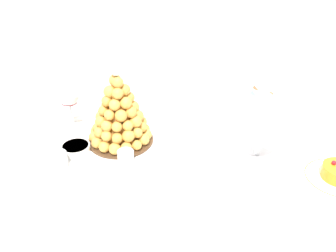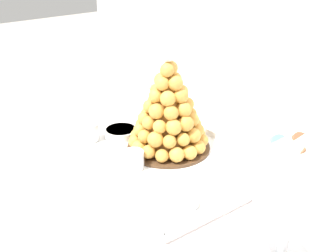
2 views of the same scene
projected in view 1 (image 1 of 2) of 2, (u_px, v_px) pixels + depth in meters
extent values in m
cylinder|color=brown|center=(26.00, 186.00, 1.74)|extent=(0.04, 0.04, 0.76)
cylinder|color=brown|center=(295.00, 185.00, 1.75)|extent=(0.04, 0.04, 0.76)
cube|color=brown|center=(159.00, 163.00, 1.24)|extent=(1.38, 0.83, 0.02)
cube|color=white|center=(159.00, 161.00, 1.24)|extent=(1.44, 0.89, 0.00)
cube|color=white|center=(160.00, 135.00, 1.71)|extent=(1.44, 0.01, 0.36)
cube|color=white|center=(128.00, 149.00, 1.28)|extent=(0.55, 0.39, 0.01)
cube|color=white|center=(122.00, 183.00, 1.11)|extent=(0.55, 0.01, 0.02)
cube|color=white|center=(132.00, 118.00, 1.44)|extent=(0.55, 0.01, 0.02)
cube|color=white|center=(47.00, 147.00, 1.28)|extent=(0.01, 0.39, 0.02)
cube|color=white|center=(208.00, 146.00, 1.28)|extent=(0.01, 0.39, 0.02)
cylinder|color=white|center=(128.00, 148.00, 1.28)|extent=(0.36, 0.36, 0.00)
cylinder|color=#4C331E|center=(121.00, 140.00, 1.32)|extent=(0.23, 0.23, 0.01)
cone|color=#BC7F36|center=(119.00, 110.00, 1.26)|extent=(0.15, 0.15, 0.23)
sphere|color=gold|center=(146.00, 134.00, 1.31)|extent=(0.04, 0.04, 0.04)
sphere|color=gold|center=(145.00, 129.00, 1.34)|extent=(0.04, 0.04, 0.04)
sphere|color=gold|center=(139.00, 124.00, 1.36)|extent=(0.04, 0.04, 0.04)
sphere|color=gold|center=(130.00, 121.00, 1.38)|extent=(0.04, 0.04, 0.04)
sphere|color=gold|center=(120.00, 121.00, 1.38)|extent=(0.04, 0.04, 0.04)
sphere|color=gold|center=(110.00, 123.00, 1.37)|extent=(0.04, 0.04, 0.04)
sphere|color=gold|center=(102.00, 126.00, 1.35)|extent=(0.04, 0.04, 0.04)
sphere|color=gold|center=(96.00, 131.00, 1.32)|extent=(0.04, 0.04, 0.04)
sphere|color=gold|center=(94.00, 137.00, 1.29)|extent=(0.04, 0.04, 0.04)
sphere|color=gold|center=(97.00, 143.00, 1.26)|extent=(0.04, 0.04, 0.04)
sphere|color=gold|center=(104.00, 147.00, 1.24)|extent=(0.04, 0.04, 0.04)
sphere|color=gold|center=(115.00, 149.00, 1.23)|extent=(0.04, 0.04, 0.04)
sphere|color=gold|center=(126.00, 147.00, 1.23)|extent=(0.04, 0.04, 0.04)
sphere|color=gold|center=(137.00, 145.00, 1.25)|extent=(0.04, 0.04, 0.04)
sphere|color=gold|center=(144.00, 140.00, 1.28)|extent=(0.04, 0.04, 0.04)
sphere|color=gold|center=(141.00, 122.00, 1.31)|extent=(0.04, 0.04, 0.04)
sphere|color=gold|center=(136.00, 118.00, 1.34)|extent=(0.04, 0.04, 0.04)
sphere|color=gold|center=(127.00, 116.00, 1.35)|extent=(0.04, 0.04, 0.04)
sphere|color=gold|center=(117.00, 115.00, 1.35)|extent=(0.04, 0.04, 0.04)
sphere|color=gold|center=(107.00, 117.00, 1.34)|extent=(0.04, 0.04, 0.04)
sphere|color=gold|center=(100.00, 122.00, 1.31)|extent=(0.04, 0.04, 0.04)
sphere|color=gold|center=(97.00, 128.00, 1.28)|extent=(0.03, 0.03, 0.03)
sphere|color=gold|center=(99.00, 132.00, 1.25)|extent=(0.04, 0.04, 0.04)
sphere|color=gold|center=(107.00, 136.00, 1.23)|extent=(0.04, 0.04, 0.04)
sphere|color=gold|center=(117.00, 138.00, 1.22)|extent=(0.04, 0.04, 0.04)
sphere|color=gold|center=(128.00, 136.00, 1.23)|extent=(0.04, 0.04, 0.04)
sphere|color=gold|center=(137.00, 133.00, 1.25)|extent=(0.04, 0.04, 0.04)
sphere|color=gold|center=(142.00, 127.00, 1.28)|extent=(0.03, 0.03, 0.03)
sphere|color=gold|center=(134.00, 112.00, 1.31)|extent=(0.04, 0.04, 0.04)
sphere|color=gold|center=(126.00, 109.00, 1.32)|extent=(0.04, 0.04, 0.04)
sphere|color=gold|center=(116.00, 109.00, 1.32)|extent=(0.04, 0.04, 0.04)
sphere|color=gold|center=(107.00, 112.00, 1.31)|extent=(0.04, 0.04, 0.04)
sphere|color=gold|center=(101.00, 117.00, 1.28)|extent=(0.04, 0.04, 0.04)
sphere|color=gold|center=(101.00, 122.00, 1.25)|extent=(0.04, 0.04, 0.04)
sphere|color=gold|center=(107.00, 126.00, 1.23)|extent=(0.04, 0.04, 0.04)
sphere|color=gold|center=(117.00, 127.00, 1.22)|extent=(0.03, 0.03, 0.03)
sphere|color=gold|center=(128.00, 126.00, 1.23)|extent=(0.04, 0.04, 0.04)
sphere|color=gold|center=(136.00, 121.00, 1.25)|extent=(0.04, 0.04, 0.04)
sphere|color=gold|center=(138.00, 116.00, 1.28)|extent=(0.04, 0.04, 0.04)
sphere|color=gold|center=(127.00, 102.00, 1.29)|extent=(0.04, 0.04, 0.04)
sphere|color=gold|center=(116.00, 102.00, 1.30)|extent=(0.04, 0.04, 0.04)
sphere|color=gold|center=(106.00, 105.00, 1.28)|extent=(0.04, 0.04, 0.04)
sphere|color=gold|center=(103.00, 111.00, 1.24)|extent=(0.04, 0.04, 0.04)
sphere|color=gold|center=(109.00, 115.00, 1.22)|extent=(0.04, 0.04, 0.04)
sphere|color=gold|center=(121.00, 116.00, 1.21)|extent=(0.04, 0.04, 0.04)
sphere|color=gold|center=(131.00, 112.00, 1.23)|extent=(0.04, 0.04, 0.04)
sphere|color=gold|center=(133.00, 107.00, 1.27)|extent=(0.04, 0.04, 0.04)
sphere|color=gold|center=(121.00, 95.00, 1.27)|extent=(0.04, 0.04, 0.04)
sphere|color=gold|center=(110.00, 96.00, 1.26)|extent=(0.04, 0.04, 0.04)
sphere|color=gold|center=(107.00, 101.00, 1.23)|extent=(0.04, 0.04, 0.04)
sphere|color=gold|center=(115.00, 105.00, 1.21)|extent=(0.04, 0.04, 0.04)
sphere|color=gold|center=(126.00, 103.00, 1.22)|extent=(0.04, 0.04, 0.04)
sphere|color=gold|center=(129.00, 98.00, 1.25)|extent=(0.04, 0.04, 0.04)
sphere|color=gold|center=(117.00, 88.00, 1.24)|extent=(0.04, 0.04, 0.04)
sphere|color=gold|center=(110.00, 92.00, 1.22)|extent=(0.04, 0.04, 0.04)
sphere|color=gold|center=(118.00, 94.00, 1.20)|extent=(0.04, 0.04, 0.04)
sphere|color=gold|center=(124.00, 90.00, 1.22)|extent=(0.04, 0.04, 0.04)
sphere|color=gold|center=(115.00, 80.00, 1.21)|extent=(0.04, 0.04, 0.04)
sphere|color=gold|center=(118.00, 82.00, 1.20)|extent=(0.04, 0.04, 0.04)
sphere|color=white|center=(116.00, 70.00, 1.19)|extent=(0.04, 0.04, 0.04)
cylinder|color=silver|center=(58.00, 160.00, 1.18)|extent=(0.06, 0.06, 0.05)
cylinder|color=#F4EAC6|center=(59.00, 164.00, 1.19)|extent=(0.05, 0.05, 0.02)
cylinder|color=white|center=(58.00, 159.00, 1.18)|extent=(0.05, 0.05, 0.02)
sphere|color=brown|center=(59.00, 155.00, 1.18)|extent=(0.02, 0.02, 0.02)
cylinder|color=silver|center=(126.00, 157.00, 1.19)|extent=(0.05, 0.05, 0.05)
cylinder|color=gold|center=(126.00, 161.00, 1.20)|extent=(0.05, 0.05, 0.02)
cylinder|color=#EAC166|center=(126.00, 156.00, 1.19)|extent=(0.05, 0.05, 0.01)
sphere|color=brown|center=(124.00, 155.00, 1.18)|extent=(0.01, 0.01, 0.01)
cylinder|color=silver|center=(189.00, 156.00, 1.20)|extent=(0.06, 0.06, 0.05)
cylinder|color=brown|center=(188.00, 160.00, 1.21)|extent=(0.06, 0.06, 0.02)
cylinder|color=#8C603D|center=(189.00, 155.00, 1.20)|extent=(0.06, 0.06, 0.02)
sphere|color=brown|center=(189.00, 153.00, 1.18)|extent=(0.02, 0.02, 0.02)
cylinder|color=white|center=(76.00, 148.00, 1.26)|extent=(0.10, 0.10, 0.02)
cylinder|color=#F2CC59|center=(75.00, 146.00, 1.25)|extent=(0.09, 0.09, 0.00)
cylinder|color=white|center=(256.00, 155.00, 1.26)|extent=(0.10, 0.10, 0.01)
cylinder|color=white|center=(258.00, 144.00, 1.23)|extent=(0.02, 0.02, 0.08)
cylinder|color=white|center=(262.00, 114.00, 1.18)|extent=(0.13, 0.13, 0.15)
cylinder|color=#E54C47|center=(266.00, 130.00, 1.21)|extent=(0.06, 0.04, 0.06)
cylinder|color=#D199D8|center=(255.00, 127.00, 1.22)|extent=(0.05, 0.05, 0.04)
cylinder|color=#E54C47|center=(258.00, 131.00, 1.20)|extent=(0.06, 0.04, 0.06)
cylinder|color=#E54C47|center=(268.00, 123.00, 1.20)|extent=(0.06, 0.05, 0.05)
cylinder|color=brown|center=(255.00, 124.00, 1.20)|extent=(0.05, 0.05, 0.04)
cylinder|color=brown|center=(262.00, 127.00, 1.19)|extent=(0.05, 0.04, 0.04)
cylinder|color=yellow|center=(263.00, 117.00, 1.20)|extent=(0.05, 0.05, 0.03)
cylinder|color=#D199D8|center=(257.00, 119.00, 1.19)|extent=(0.05, 0.05, 0.04)
cylinder|color=#72B2E0|center=(258.00, 124.00, 1.16)|extent=(0.05, 0.04, 0.05)
cylinder|color=pink|center=(270.00, 122.00, 1.17)|extent=(0.06, 0.05, 0.06)
cylinder|color=brown|center=(259.00, 111.00, 1.19)|extent=(0.05, 0.04, 0.05)
cylinder|color=#9ED860|center=(253.00, 115.00, 1.17)|extent=(0.07, 0.04, 0.07)
cylinder|color=#72B2E0|center=(268.00, 118.00, 1.15)|extent=(0.05, 0.05, 0.05)
cylinder|color=#F9A54C|center=(267.00, 114.00, 1.18)|extent=(0.05, 0.05, 0.05)
cylinder|color=#E54C47|center=(255.00, 106.00, 1.18)|extent=(0.05, 0.05, 0.03)
cylinder|color=brown|center=(260.00, 111.00, 1.15)|extent=(0.06, 0.04, 0.06)
cylinder|color=pink|center=(268.00, 110.00, 1.16)|extent=(0.05, 0.05, 0.05)
cylinder|color=#9ED860|center=(266.00, 107.00, 1.17)|extent=(0.06, 0.05, 0.06)
cylinder|color=#E54C47|center=(259.00, 103.00, 1.16)|extent=(0.05, 0.04, 0.05)
cylinder|color=#72B2E0|center=(264.00, 105.00, 1.15)|extent=(0.06, 0.05, 0.06)
cylinder|color=yellow|center=(274.00, 105.00, 1.15)|extent=(0.06, 0.05, 0.06)
cylinder|color=#E54C47|center=(263.00, 101.00, 1.17)|extent=(0.05, 0.05, 0.03)
cylinder|color=#72B2E0|center=(255.00, 98.00, 1.14)|extent=(0.05, 0.05, 0.05)
cylinder|color=brown|center=(267.00, 99.00, 1.14)|extent=(0.05, 0.05, 0.04)
cylinder|color=#9ED860|center=(270.00, 95.00, 1.16)|extent=(0.04, 0.04, 0.02)
cylinder|color=brown|center=(258.00, 93.00, 1.17)|extent=(0.05, 0.05, 0.05)
sphere|color=#A51923|center=(334.00, 163.00, 1.14)|extent=(0.01, 0.01, 0.01)
cylinder|color=silver|center=(73.00, 127.00, 1.41)|extent=(0.06, 0.06, 0.00)
cylinder|color=silver|center=(72.00, 115.00, 1.39)|extent=(0.01, 0.01, 0.10)
sphere|color=silver|center=(68.00, 95.00, 1.34)|extent=(0.08, 0.08, 0.08)
cylinder|color=maroon|center=(69.00, 99.00, 1.35)|extent=(0.06, 0.06, 0.03)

